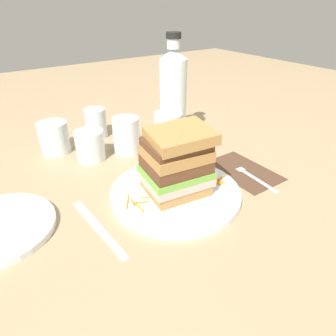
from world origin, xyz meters
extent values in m
plane|color=#9E8460|center=(0.00, 0.00, 0.00)|extent=(3.00, 3.00, 0.00)
cylinder|color=white|center=(0.00, -0.01, 0.01)|extent=(0.28, 0.28, 0.01)
cube|color=#A87A42|center=(0.00, -0.01, 0.03)|extent=(0.13, 0.12, 0.02)
cube|color=#E0A393|center=(0.00, -0.01, 0.05)|extent=(0.14, 0.12, 0.02)
cube|color=#6BA83D|center=(0.00, -0.01, 0.06)|extent=(0.14, 0.12, 0.01)
cube|color=#56331E|center=(0.00, -0.01, 0.08)|extent=(0.13, 0.12, 0.03)
cube|color=#A87A42|center=(0.00, -0.01, 0.10)|extent=(0.13, 0.12, 0.02)
cube|color=#56331E|center=(0.00, -0.01, 0.12)|extent=(0.13, 0.11, 0.02)
cube|color=#A87A42|center=(0.01, -0.02, 0.14)|extent=(0.14, 0.12, 0.03)
cylinder|color=orange|center=(-0.08, -0.01, 0.02)|extent=(0.03, 0.02, 0.00)
cylinder|color=orange|center=(-0.10, 0.00, 0.02)|extent=(0.01, 0.03, 0.00)
cylinder|color=orange|center=(-0.09, -0.02, 0.02)|extent=(0.00, 0.03, 0.00)
cylinder|color=orange|center=(-0.10, 0.02, 0.02)|extent=(0.02, 0.03, 0.00)
cylinder|color=orange|center=(-0.07, 0.00, 0.02)|extent=(0.02, 0.01, 0.00)
cylinder|color=orange|center=(-0.11, 0.00, 0.02)|extent=(0.02, 0.03, 0.00)
cylinder|color=orange|center=(0.11, -0.03, 0.02)|extent=(0.03, 0.01, 0.00)
cylinder|color=orange|center=(0.09, -0.04, 0.02)|extent=(0.02, 0.02, 0.00)
cylinder|color=orange|center=(0.11, -0.01, 0.02)|extent=(0.02, 0.02, 0.00)
cylinder|color=orange|center=(0.10, -0.04, 0.02)|extent=(0.03, 0.01, 0.00)
cylinder|color=orange|center=(0.09, -0.01, 0.02)|extent=(0.03, 0.01, 0.00)
cylinder|color=orange|center=(0.08, -0.03, 0.02)|extent=(0.03, 0.01, 0.00)
cylinder|color=orange|center=(0.10, -0.04, 0.02)|extent=(0.02, 0.03, 0.00)
cylinder|color=orange|center=(0.09, -0.04, 0.02)|extent=(0.02, 0.03, 0.00)
cube|color=#4C3323|center=(0.20, -0.02, 0.00)|extent=(0.12, 0.18, 0.00)
cube|color=silver|center=(0.19, -0.08, 0.00)|extent=(0.02, 0.11, 0.00)
cube|color=silver|center=(0.20, -0.01, 0.00)|extent=(0.02, 0.02, 0.00)
cylinder|color=silver|center=(0.21, 0.01, 0.00)|extent=(0.01, 0.04, 0.00)
cylinder|color=silver|center=(0.20, 0.01, 0.00)|extent=(0.01, 0.04, 0.00)
cylinder|color=silver|center=(0.20, 0.01, 0.00)|extent=(0.01, 0.04, 0.00)
cylinder|color=silver|center=(0.19, 0.01, 0.00)|extent=(0.01, 0.04, 0.00)
cube|color=silver|center=(-0.18, -0.07, 0.00)|extent=(0.02, 0.10, 0.00)
cube|color=silver|center=(-0.18, 0.03, 0.00)|extent=(0.02, 0.11, 0.00)
cylinder|color=white|center=(0.14, 0.22, 0.05)|extent=(0.08, 0.08, 0.09)
cylinder|color=orange|center=(0.14, 0.22, 0.04)|extent=(0.07, 0.07, 0.07)
cylinder|color=silver|center=(0.17, 0.24, 0.11)|extent=(0.08, 0.08, 0.23)
cone|color=silver|center=(0.17, 0.24, 0.24)|extent=(0.08, 0.08, 0.02)
cylinder|color=silver|center=(0.17, 0.24, 0.27)|extent=(0.03, 0.03, 0.02)
cylinder|color=black|center=(0.17, 0.24, 0.29)|extent=(0.04, 0.04, 0.02)
cylinder|color=silver|center=(0.02, 0.24, 0.05)|extent=(0.07, 0.07, 0.10)
cylinder|color=silver|center=(-0.15, 0.35, 0.04)|extent=(0.08, 0.08, 0.08)
cylinder|color=silver|center=(-0.08, 0.25, 0.04)|extent=(0.07, 0.07, 0.08)
cylinder|color=silver|center=(-0.01, 0.38, 0.04)|extent=(0.06, 0.06, 0.09)
camera|label=1|loc=(-0.32, -0.44, 0.38)|focal=32.19mm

